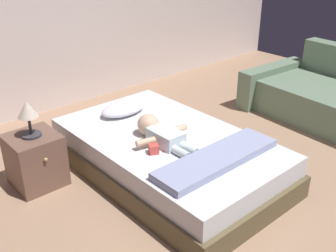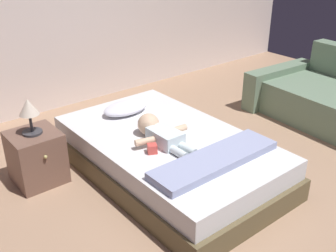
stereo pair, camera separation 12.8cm
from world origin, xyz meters
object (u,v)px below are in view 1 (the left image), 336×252
at_px(bed, 168,155).
at_px(baby, 160,133).
at_px(nightstand, 36,160).
at_px(toy_block, 154,149).
at_px(pillow, 123,109).
at_px(toothbrush, 171,128).
at_px(lamp, 28,113).

distance_m(bed, baby, 0.28).
height_order(nightstand, toy_block, nightstand).
height_order(pillow, nightstand, pillow).
xyz_separation_m(bed, nightstand, (-0.94, 0.62, 0.05)).
distance_m(baby, nightstand, 1.07).
xyz_separation_m(pillow, toothbrush, (0.12, -0.55, -0.05)).
height_order(bed, toy_block, toy_block).
bearing_deg(nightstand, lamp, 90.00).
distance_m(pillow, lamp, 0.97).
height_order(toothbrush, nightstand, nightstand).
distance_m(baby, toothbrush, 0.25).
relative_size(pillow, baby, 0.73).
relative_size(lamp, toy_block, 3.07).
height_order(baby, toy_block, baby).
relative_size(bed, toy_block, 20.78).
xyz_separation_m(bed, toy_block, (-0.28, -0.14, 0.22)).
distance_m(nightstand, lamp, 0.43).
bearing_deg(nightstand, pillow, 1.58).
height_order(pillow, toothbrush, pillow).
distance_m(bed, toothbrush, 0.25).
bearing_deg(nightstand, toy_block, -48.62).
relative_size(nightstand, lamp, 1.49).
bearing_deg(pillow, nightstand, -178.42).
bearing_deg(toothbrush, bed, -141.07).
xyz_separation_m(nightstand, lamp, (0.00, 0.00, 0.43)).
xyz_separation_m(toothbrush, lamp, (-1.06, 0.52, 0.29)).
relative_size(baby, nightstand, 1.40).
bearing_deg(pillow, lamp, -178.43).
height_order(pillow, toy_block, pillow).
distance_m(bed, toy_block, 0.38).
distance_m(toothbrush, lamp, 1.22).
height_order(bed, pillow, pillow).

